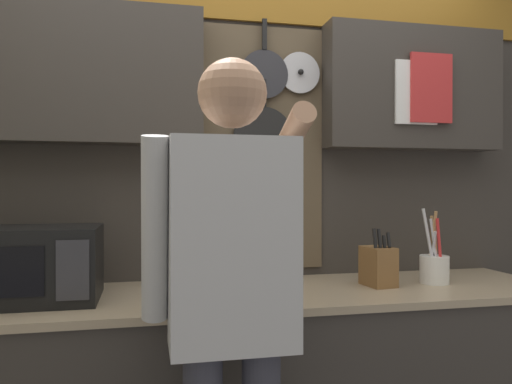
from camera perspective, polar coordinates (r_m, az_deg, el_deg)
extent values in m
cube|color=tan|center=(2.14, 0.73, -11.60)|extent=(2.62, 0.68, 0.03)
cube|color=#38332D|center=(2.43, -1.12, -2.33)|extent=(3.19, 0.04, 2.43)
cube|color=#38332D|center=(2.36, -19.56, 12.66)|extent=(1.07, 0.16, 0.61)
cube|color=#38332D|center=(2.68, 17.47, 11.16)|extent=(0.92, 0.16, 0.61)
cube|color=brown|center=(2.43, 0.72, 5.07)|extent=(0.60, 0.01, 1.17)
cylinder|color=#2D2D33|center=(2.46, 0.94, 13.30)|extent=(0.23, 0.02, 0.23)
cube|color=black|center=(2.50, 0.97, 17.58)|extent=(0.02, 0.02, 0.15)
cylinder|color=black|center=(2.41, 0.85, 6.26)|extent=(0.29, 0.02, 0.29)
cube|color=black|center=(2.43, 0.88, 11.25)|extent=(0.02, 0.02, 0.13)
cylinder|color=black|center=(2.39, 0.73, -1.82)|extent=(0.29, 0.02, 0.29)
cube|color=black|center=(2.39, 0.76, 3.42)|extent=(0.02, 0.02, 0.15)
cylinder|color=silver|center=(2.51, 5.02, 13.42)|extent=(0.20, 0.01, 0.20)
sphere|color=black|center=(2.49, 5.15, 13.51)|extent=(0.03, 0.03, 0.03)
cylinder|color=red|center=(2.38, -1.02, -3.13)|extent=(0.01, 0.01, 0.21)
ellipsoid|color=red|center=(2.39, -1.02, -5.97)|extent=(0.04, 0.01, 0.04)
cylinder|color=silver|center=(2.40, 0.86, -3.05)|extent=(0.01, 0.01, 0.21)
ellipsoid|color=silver|center=(2.41, 0.86, -5.95)|extent=(0.06, 0.01, 0.05)
cylinder|color=silver|center=(2.42, 2.72, -2.57)|extent=(0.01, 0.01, 0.17)
ellipsoid|color=silver|center=(2.42, 2.72, -4.92)|extent=(0.05, 0.01, 0.04)
cube|color=white|center=(2.58, 17.85, 10.77)|extent=(0.22, 0.02, 0.31)
cube|color=red|center=(2.61, 19.40, 11.15)|extent=(0.22, 0.02, 0.34)
cube|color=black|center=(2.10, -24.40, -7.54)|extent=(0.51, 0.35, 0.28)
cube|color=black|center=(1.94, -27.15, -8.20)|extent=(0.28, 0.01, 0.18)
cube|color=#333338|center=(1.89, -20.21, -8.39)|extent=(0.11, 0.01, 0.21)
cube|color=brown|center=(2.29, 13.79, -8.25)|extent=(0.13, 0.16, 0.17)
cylinder|color=black|center=(2.23, 13.42, -5.17)|extent=(0.02, 0.03, 0.09)
cylinder|color=black|center=(2.24, 13.93, -5.18)|extent=(0.02, 0.03, 0.08)
cylinder|color=black|center=(2.25, 14.43, -5.51)|extent=(0.02, 0.03, 0.06)
cylinder|color=black|center=(2.26, 14.93, -5.33)|extent=(0.02, 0.03, 0.07)
cylinder|color=white|center=(2.43, 19.71, -8.34)|extent=(0.13, 0.13, 0.13)
cylinder|color=silver|center=(2.41, 19.73, -5.76)|extent=(0.03, 0.06, 0.24)
cylinder|color=red|center=(2.39, 20.23, -5.78)|extent=(0.02, 0.04, 0.25)
cylinder|color=silver|center=(2.41, 19.11, -5.21)|extent=(0.06, 0.04, 0.29)
cylinder|color=silver|center=(2.41, 19.61, -6.42)|extent=(0.02, 0.05, 0.19)
cylinder|color=tan|center=(2.42, 19.53, -5.33)|extent=(0.03, 0.05, 0.28)
cylinder|color=tan|center=(2.41, 19.83, -6.06)|extent=(0.01, 0.04, 0.22)
cylinder|color=tan|center=(2.43, 19.48, -5.58)|extent=(0.02, 0.02, 0.26)
cylinder|color=black|center=(2.41, 19.75, -6.42)|extent=(0.02, 0.04, 0.19)
cube|color=#BCBCBC|center=(1.52, -2.72, -5.85)|extent=(0.38, 0.22, 0.64)
sphere|color=#A87A5B|center=(1.54, -2.73, 11.18)|extent=(0.21, 0.21, 0.21)
cylinder|color=#BCBCBC|center=(1.52, -11.49, -4.29)|extent=(0.08, 0.19, 0.57)
cylinder|color=#A87A5B|center=(1.82, 3.06, 4.56)|extent=(0.08, 0.55, 0.29)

